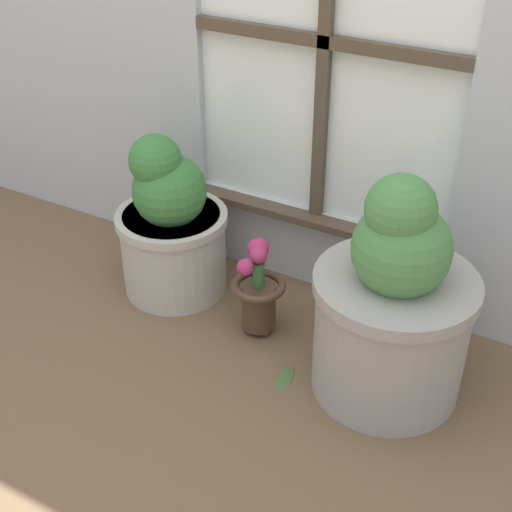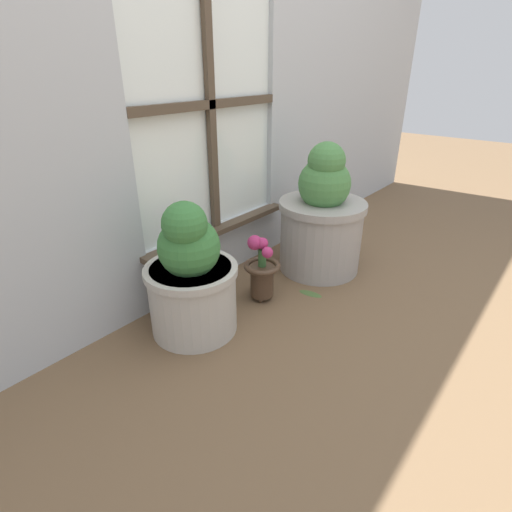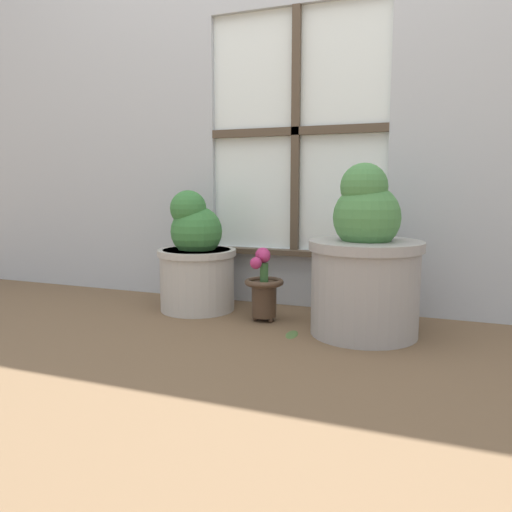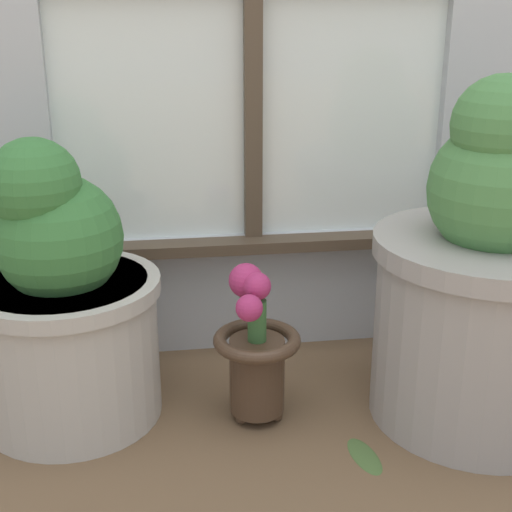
{
  "view_description": "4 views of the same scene",
  "coord_description": "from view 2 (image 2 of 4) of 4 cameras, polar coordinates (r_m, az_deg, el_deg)",
  "views": [
    {
      "loc": [
        0.77,
        -1.24,
        1.36
      ],
      "look_at": [
        -0.07,
        0.27,
        0.23
      ],
      "focal_mm": 50.0,
      "sensor_mm": 36.0,
      "label": 1
    },
    {
      "loc": [
        -1.23,
        -0.72,
        0.94
      ],
      "look_at": [
        -0.04,
        0.26,
        0.2
      ],
      "focal_mm": 28.0,
      "sensor_mm": 36.0,
      "label": 2
    },
    {
      "loc": [
        0.66,
        -1.65,
        0.55
      ],
      "look_at": [
        -0.07,
        0.22,
        0.27
      ],
      "focal_mm": 35.0,
      "sensor_mm": 36.0,
      "label": 3
    },
    {
      "loc": [
        -0.2,
        -0.93,
        0.74
      ],
      "look_at": [
        -0.04,
        0.24,
        0.32
      ],
      "focal_mm": 50.0,
      "sensor_mm": 36.0,
      "label": 4
    }
  ],
  "objects": [
    {
      "name": "potted_plant_left",
      "position": [
        1.5,
        -9.24,
        -3.22
      ],
      "size": [
        0.35,
        0.35,
        0.53
      ],
      "color": "#B7B2A8",
      "rests_on": "ground_plane"
    },
    {
      "name": "fallen_leaf",
      "position": [
        1.83,
        7.79,
        -5.27
      ],
      "size": [
        0.06,
        0.12,
        0.01
      ],
      "color": "#476633",
      "rests_on": "ground_plane"
    },
    {
      "name": "potted_plant_right",
      "position": [
        1.96,
        9.38,
        5.13
      ],
      "size": [
        0.42,
        0.42,
        0.63
      ],
      "color": "#9E9993",
      "rests_on": "ground_plane"
    },
    {
      "name": "flower_vase",
      "position": [
        1.72,
        0.8,
        -2.05
      ],
      "size": [
        0.16,
        0.16,
        0.3
      ],
      "color": "#473323",
      "rests_on": "ground_plane"
    },
    {
      "name": "ground_plane",
      "position": [
        1.71,
        7.55,
        -7.97
      ],
      "size": [
        10.0,
        10.0,
        0.0
      ],
      "primitive_type": "plane",
      "color": "brown"
    }
  ]
}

